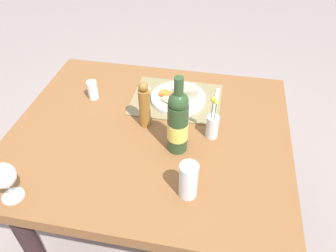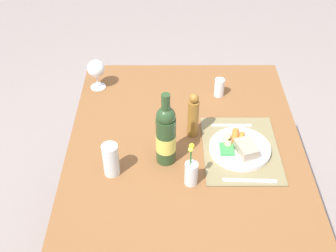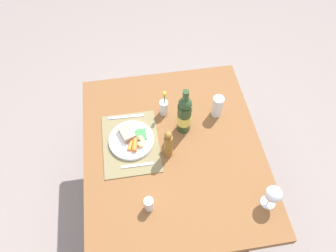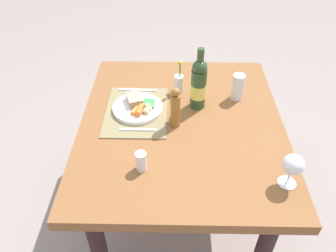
{
  "view_description": "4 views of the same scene",
  "coord_description": "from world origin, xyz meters",
  "px_view_note": "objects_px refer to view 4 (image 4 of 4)",
  "views": [
    {
      "loc": [
        -0.26,
        0.95,
        1.59
      ],
      "look_at": [
        -0.08,
        -0.01,
        0.73
      ],
      "focal_mm": 34.52,
      "sensor_mm": 36.0,
      "label": 1
    },
    {
      "loc": [
        -1.38,
        0.07,
        1.94
      ],
      "look_at": [
        0.04,
        0.07,
        0.74
      ],
      "focal_mm": 47.11,
      "sensor_mm": 36.0,
      "label": 2
    },
    {
      "loc": [
        0.86,
        -0.16,
        2.22
      ],
      "look_at": [
        -0.08,
        -0.02,
        0.81
      ],
      "focal_mm": 34.44,
      "sensor_mm": 36.0,
      "label": 3
    },
    {
      "loc": [
        1.23,
        -0.04,
        1.73
      ],
      "look_at": [
        0.08,
        -0.06,
        0.74
      ],
      "focal_mm": 35.54,
      "sensor_mm": 36.0,
      "label": 4
    }
  ],
  "objects_px": {
    "dining_table": "(181,137)",
    "water_tumbler": "(237,88)",
    "fork": "(137,90)",
    "wine_glass": "(293,165)",
    "wine_bottle": "(199,84)",
    "dinner_plate": "(138,107)",
    "pepper_mill": "(175,108)",
    "salt_shaker": "(141,161)",
    "knife": "(138,130)",
    "flower_vase": "(179,83)"
  },
  "relations": [
    {
      "from": "dining_table",
      "to": "water_tumbler",
      "type": "bearing_deg",
      "value": 124.79
    },
    {
      "from": "fork",
      "to": "wine_glass",
      "type": "distance_m",
      "value": 0.9
    },
    {
      "from": "wine_bottle",
      "to": "water_tumbler",
      "type": "xyz_separation_m",
      "value": [
        -0.07,
        0.21,
        -0.07
      ]
    },
    {
      "from": "dinner_plate",
      "to": "fork",
      "type": "distance_m",
      "value": 0.17
    },
    {
      "from": "dinner_plate",
      "to": "wine_glass",
      "type": "height_order",
      "value": "wine_glass"
    },
    {
      "from": "pepper_mill",
      "to": "salt_shaker",
      "type": "bearing_deg",
      "value": -26.06
    },
    {
      "from": "dining_table",
      "to": "water_tumbler",
      "type": "height_order",
      "value": "water_tumbler"
    },
    {
      "from": "knife",
      "to": "water_tumbler",
      "type": "xyz_separation_m",
      "value": [
        -0.27,
        0.49,
        0.05
      ]
    },
    {
      "from": "dinner_plate",
      "to": "wine_glass",
      "type": "bearing_deg",
      "value": 54.06
    },
    {
      "from": "fork",
      "to": "flower_vase",
      "type": "height_order",
      "value": "flower_vase"
    },
    {
      "from": "fork",
      "to": "dining_table",
      "type": "bearing_deg",
      "value": 45.61
    },
    {
      "from": "dining_table",
      "to": "pepper_mill",
      "type": "xyz_separation_m",
      "value": [
        0.03,
        -0.03,
        0.2
      ]
    },
    {
      "from": "fork",
      "to": "wine_bottle",
      "type": "xyz_separation_m",
      "value": [
        0.12,
        0.32,
        0.12
      ]
    },
    {
      "from": "dining_table",
      "to": "salt_shaker",
      "type": "xyz_separation_m",
      "value": [
        0.3,
        -0.17,
        0.14
      ]
    },
    {
      "from": "pepper_mill",
      "to": "wine_glass",
      "type": "distance_m",
      "value": 0.56
    },
    {
      "from": "knife",
      "to": "fork",
      "type": "bearing_deg",
      "value": -173.89
    },
    {
      "from": "knife",
      "to": "salt_shaker",
      "type": "distance_m",
      "value": 0.24
    },
    {
      "from": "wine_bottle",
      "to": "pepper_mill",
      "type": "bearing_deg",
      "value": -36.05
    },
    {
      "from": "flower_vase",
      "to": "water_tumbler",
      "type": "bearing_deg",
      "value": 80.14
    },
    {
      "from": "dining_table",
      "to": "knife",
      "type": "relative_size",
      "value": 6.59
    },
    {
      "from": "dining_table",
      "to": "knife",
      "type": "xyz_separation_m",
      "value": [
        0.07,
        -0.2,
        0.11
      ]
    },
    {
      "from": "dining_table",
      "to": "fork",
      "type": "bearing_deg",
      "value": -136.85
    },
    {
      "from": "knife",
      "to": "flower_vase",
      "type": "bearing_deg",
      "value": 149.94
    },
    {
      "from": "wine_bottle",
      "to": "water_tumbler",
      "type": "relative_size",
      "value": 2.31
    },
    {
      "from": "dinner_plate",
      "to": "wine_bottle",
      "type": "distance_m",
      "value": 0.32
    },
    {
      "from": "water_tumbler",
      "to": "knife",
      "type": "bearing_deg",
      "value": -61.11
    },
    {
      "from": "fork",
      "to": "flower_vase",
      "type": "relative_size",
      "value": 1.07
    },
    {
      "from": "knife",
      "to": "water_tumbler",
      "type": "bearing_deg",
      "value": 119.32
    },
    {
      "from": "knife",
      "to": "pepper_mill",
      "type": "xyz_separation_m",
      "value": [
        -0.05,
        0.17,
        0.09
      ]
    },
    {
      "from": "water_tumbler",
      "to": "wine_glass",
      "type": "bearing_deg",
      "value": 12.11
    },
    {
      "from": "knife",
      "to": "dinner_plate",
      "type": "bearing_deg",
      "value": -174.44
    },
    {
      "from": "pepper_mill",
      "to": "wine_bottle",
      "type": "bearing_deg",
      "value": 143.95
    },
    {
      "from": "pepper_mill",
      "to": "wine_glass",
      "type": "bearing_deg",
      "value": 51.99
    },
    {
      "from": "flower_vase",
      "to": "dinner_plate",
      "type": "bearing_deg",
      "value": -50.65
    },
    {
      "from": "dining_table",
      "to": "salt_shaker",
      "type": "distance_m",
      "value": 0.38
    },
    {
      "from": "dining_table",
      "to": "wine_bottle",
      "type": "bearing_deg",
      "value": 148.07
    },
    {
      "from": "dinner_plate",
      "to": "salt_shaker",
      "type": "bearing_deg",
      "value": 7.17
    },
    {
      "from": "fork",
      "to": "flower_vase",
      "type": "xyz_separation_m",
      "value": [
        -0.0,
        0.22,
        0.05
      ]
    },
    {
      "from": "fork",
      "to": "salt_shaker",
      "type": "distance_m",
      "value": 0.56
    },
    {
      "from": "pepper_mill",
      "to": "flower_vase",
      "type": "relative_size",
      "value": 1.09
    },
    {
      "from": "knife",
      "to": "wine_bottle",
      "type": "distance_m",
      "value": 0.37
    },
    {
      "from": "dining_table",
      "to": "pepper_mill",
      "type": "relative_size",
      "value": 5.43
    },
    {
      "from": "flower_vase",
      "to": "dining_table",
      "type": "bearing_deg",
      "value": 2.99
    },
    {
      "from": "pepper_mill",
      "to": "salt_shaker",
      "type": "distance_m",
      "value": 0.32
    },
    {
      "from": "fork",
      "to": "salt_shaker",
      "type": "xyz_separation_m",
      "value": [
        0.56,
        0.07,
        0.04
      ]
    },
    {
      "from": "water_tumbler",
      "to": "flower_vase",
      "type": "distance_m",
      "value": 0.31
    },
    {
      "from": "dinner_plate",
      "to": "water_tumbler",
      "type": "distance_m",
      "value": 0.52
    },
    {
      "from": "knife",
      "to": "flower_vase",
      "type": "relative_size",
      "value": 0.9
    },
    {
      "from": "fork",
      "to": "wine_glass",
      "type": "relative_size",
      "value": 1.38
    },
    {
      "from": "water_tumbler",
      "to": "dinner_plate",
      "type": "bearing_deg",
      "value": -77.14
    }
  ]
}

